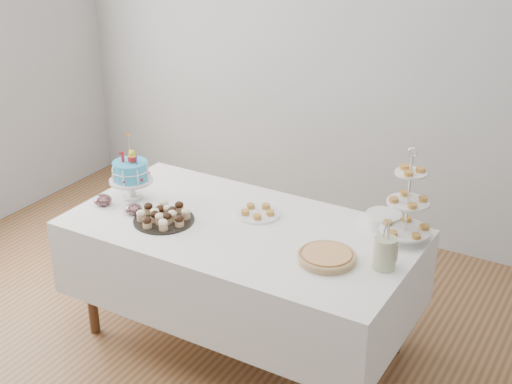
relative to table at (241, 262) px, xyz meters
The scene contains 12 objects.
floor 0.62m from the table, 90.00° to the right, with size 5.00×5.00×0.00m, color brown.
walls 0.86m from the table, 90.00° to the right, with size 5.04×4.04×2.70m.
table is the anchor object (origin of this frame).
birthday_cake 0.82m from the table, behind, with size 0.26×0.26×0.40m.
cupcake_tray 0.51m from the table, 157.98° to the right, with size 0.34×0.34×0.08m.
pie 0.63m from the table, 10.50° to the right, with size 0.30×0.30×0.05m.
tiered_stand 0.99m from the table, 20.35° to the left, with size 0.27×0.27×0.53m.
plate_stack 0.83m from the table, 30.74° to the left, with size 0.20×0.20×0.08m.
pastry_plate 0.30m from the table, 87.09° to the left, with size 0.26×0.26×0.04m.
jam_bowl_a 0.69m from the table, 163.94° to the right, with size 0.10×0.10×0.06m.
jam_bowl_b 0.90m from the table, 168.19° to the right, with size 0.11×0.11×0.06m.
utensil_pitcher 0.90m from the table, ahead, with size 0.12×0.11×0.25m.
Camera 1 is at (1.83, -2.66, 2.59)m, focal length 50.00 mm.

